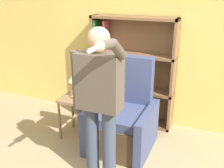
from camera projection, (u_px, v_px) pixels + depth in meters
The scene contains 6 objects.
wall_back at pixel (151, 37), 4.02m from camera, with size 8.00×0.06×2.80m.
bookcase at pixel (125, 72), 4.21m from camera, with size 1.33×0.28×1.72m.
armchair at pixel (123, 121), 3.63m from camera, with size 0.83×0.87×1.24m.
person_standing at pixel (99, 99), 2.71m from camera, with size 0.61×0.78×1.77m.
side_table at pixel (76, 105), 3.82m from camera, with size 0.42×0.42×0.62m.
table_lamp at pixel (75, 78), 3.68m from camera, with size 0.20×0.20×0.41m.
Camera 1 is at (1.02, -1.90, 2.11)m, focal length 42.00 mm.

